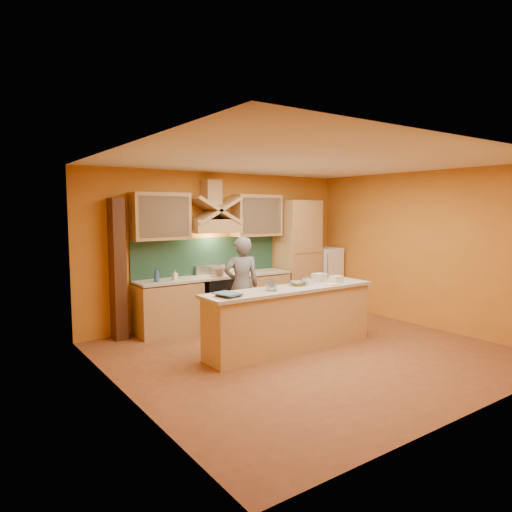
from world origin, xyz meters
TOP-DOWN VIEW (x-y plane):
  - floor at (0.00, 0.00)m, footprint 5.50×5.00m
  - ceiling at (0.00, 0.00)m, footprint 5.50×5.00m
  - wall_back at (0.00, 2.50)m, footprint 5.50×0.02m
  - wall_front at (0.00, -2.50)m, footprint 5.50×0.02m
  - wall_left at (-2.75, 0.00)m, footprint 0.02×5.00m
  - wall_right at (2.75, 0.00)m, footprint 0.02×5.00m
  - base_cabinet_left at (-1.25, 2.20)m, footprint 1.10×0.60m
  - base_cabinet_right at (0.65, 2.20)m, footprint 1.10×0.60m
  - counter_top at (-0.30, 2.20)m, footprint 3.00×0.62m
  - stove at (-0.30, 2.20)m, footprint 0.60×0.58m
  - backsplash at (-0.30, 2.48)m, footprint 3.00×0.03m
  - range_hood at (-0.30, 2.25)m, footprint 0.92×0.50m
  - hood_chimney at (-0.30, 2.35)m, footprint 0.30×0.30m
  - upper_cabinet_left at (-1.30, 2.33)m, footprint 1.00×0.35m
  - upper_cabinet_right at (0.70, 2.33)m, footprint 1.00×0.35m
  - pantry_column at (1.65, 2.20)m, footprint 0.80×0.60m
  - fridge at (2.40, 2.20)m, footprint 0.58×0.60m
  - trim_column_left at (-2.05, 2.35)m, footprint 0.20×0.30m
  - island_body at (-0.10, 0.30)m, footprint 2.80×0.55m
  - island_top at (-0.10, 0.30)m, footprint 2.90×0.62m
  - person at (-0.24, 1.44)m, footprint 0.70×0.58m
  - pot_large at (-0.35, 2.07)m, footprint 0.29×0.29m
  - pot_small at (-0.25, 2.25)m, footprint 0.26×0.26m
  - soap_bottle_a at (-1.12, 2.17)m, footprint 0.08×0.08m
  - soap_bottle_b at (-1.47, 2.14)m, footprint 0.10×0.10m
  - bowl_back at (0.46, 2.33)m, footprint 0.22×0.22m
  - dish_rack at (0.15, 2.18)m, footprint 0.25×0.20m
  - book_lower at (-1.32, 0.27)m, footprint 0.30×0.37m
  - book_upper at (-1.38, 0.23)m, footprint 0.32×0.39m
  - jar_large at (-0.50, 0.26)m, footprint 0.19×0.19m
  - jar_small at (-0.48, 0.34)m, footprint 0.11×0.11m
  - kitchen_scale at (0.29, 0.36)m, footprint 0.16×0.16m
  - mixing_bowl at (0.10, 0.39)m, footprint 0.30×0.30m
  - cloth at (0.59, 0.14)m, footprint 0.26×0.20m
  - grocery_bag_a at (0.65, 0.48)m, footprint 0.21×0.17m
  - grocery_bag_b at (0.76, 0.22)m, footprint 0.20×0.16m

SIDE VIEW (x-z plane):
  - floor at x=0.00m, z-range -0.01..0.01m
  - base_cabinet_left at x=-1.25m, z-range 0.00..0.86m
  - base_cabinet_right at x=0.65m, z-range 0.00..0.86m
  - island_body at x=-0.10m, z-range 0.00..0.88m
  - stove at x=-0.30m, z-range 0.00..0.90m
  - fridge at x=2.40m, z-range 0.00..1.30m
  - person at x=-0.24m, z-range 0.00..1.66m
  - counter_top at x=-0.30m, z-range 0.88..0.92m
  - island_top at x=-0.10m, z-range 0.90..0.95m
  - cloth at x=0.59m, z-range 0.94..0.96m
  - bowl_back at x=0.46m, z-range 0.92..0.99m
  - book_lower at x=-1.32m, z-range 0.94..0.98m
  - pot_small at x=-0.25m, z-range 0.90..1.03m
  - dish_rack at x=0.15m, z-range 0.92..1.01m
  - mixing_bowl at x=0.10m, z-range 0.95..1.01m
  - pot_large at x=-0.35m, z-range 0.90..1.06m
  - book_upper at x=-1.38m, z-range 0.97..0.99m
  - kitchen_scale at x=0.29m, z-range 0.95..1.05m
  - grocery_bag_b at x=0.76m, z-range 0.94..1.06m
  - soap_bottle_a at x=-1.12m, z-range 0.92..1.09m
  - grocery_bag_a at x=0.65m, z-range 0.94..1.08m
  - jar_large at x=-0.50m, z-range 0.95..1.09m
  - jar_small at x=-0.48m, z-range 0.94..1.09m
  - soap_bottle_b at x=-1.47m, z-range 0.92..1.15m
  - pantry_column at x=1.65m, z-range 0.00..2.30m
  - trim_column_left at x=-2.05m, z-range 0.00..2.30m
  - backsplash at x=-0.30m, z-range 0.90..1.60m
  - wall_back at x=0.00m, z-range 0.00..2.80m
  - wall_front at x=0.00m, z-range 0.00..2.80m
  - wall_left at x=-2.75m, z-range 0.00..2.80m
  - wall_right at x=2.75m, z-range 0.00..2.80m
  - range_hood at x=-0.30m, z-range 1.70..1.94m
  - upper_cabinet_left at x=-1.30m, z-range 1.60..2.40m
  - upper_cabinet_right at x=0.70m, z-range 1.60..2.40m
  - hood_chimney at x=-0.30m, z-range 2.15..2.65m
  - ceiling at x=0.00m, z-range 2.79..2.80m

